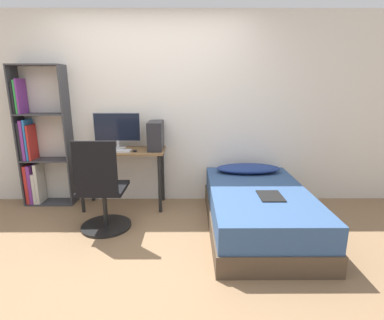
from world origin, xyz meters
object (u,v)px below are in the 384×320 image
(monitor, at_px, (117,129))
(keyboard, at_px, (116,151))
(bookshelf, at_px, (36,148))
(office_chair, at_px, (102,196))
(pc_tower, at_px, (156,136))
(bed, at_px, (258,210))

(monitor, relative_size, keyboard, 1.67)
(bookshelf, distance_m, keyboard, 1.12)
(bookshelf, relative_size, monitor, 2.96)
(bookshelf, bearing_deg, keyboard, -11.05)
(bookshelf, height_order, keyboard, bookshelf)
(office_chair, xyz_separation_m, pc_tower, (0.52, 0.72, 0.55))
(monitor, bearing_deg, pc_tower, -10.55)
(bed, distance_m, pc_tower, 1.57)
(bookshelf, distance_m, pc_tower, 1.60)
(bookshelf, height_order, bed, bookshelf)
(office_chair, xyz_separation_m, monitor, (0.01, 0.82, 0.63))
(bed, xyz_separation_m, keyboard, (-1.69, 0.57, 0.55))
(pc_tower, bearing_deg, bed, -30.51)
(office_chair, height_order, pc_tower, pc_tower)
(bookshelf, bearing_deg, office_chair, -36.79)
(bed, relative_size, keyboard, 4.96)
(office_chair, distance_m, keyboard, 0.70)
(monitor, height_order, pc_tower, monitor)
(office_chair, relative_size, bed, 0.57)
(monitor, xyz_separation_m, pc_tower, (0.51, -0.10, -0.07))
(bookshelf, relative_size, keyboard, 4.94)
(pc_tower, bearing_deg, monitor, 169.45)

